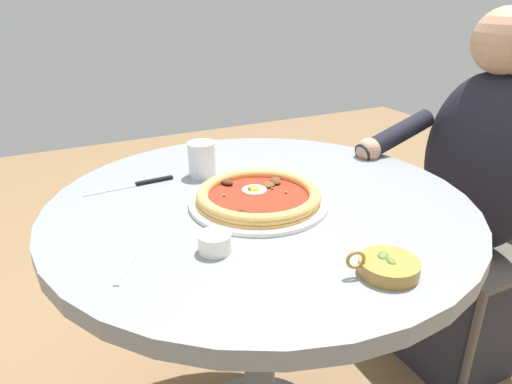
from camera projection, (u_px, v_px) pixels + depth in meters
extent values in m
cylinder|color=gray|center=(260.00, 208.00, 1.06)|extent=(0.95, 0.95, 0.04)
cylinder|color=slate|center=(260.00, 335.00, 1.21)|extent=(0.08, 0.08, 0.69)
cylinder|color=white|center=(259.00, 202.00, 1.04)|extent=(0.31, 0.31, 0.01)
cylinder|color=tan|center=(259.00, 199.00, 1.03)|extent=(0.27, 0.27, 0.01)
torus|color=tan|center=(259.00, 195.00, 1.03)|extent=(0.27, 0.27, 0.03)
cylinder|color=#A82314|center=(259.00, 197.00, 1.03)|extent=(0.26, 0.26, 0.00)
cylinder|color=white|center=(254.00, 190.00, 1.06)|extent=(0.06, 0.06, 0.00)
ellipsoid|color=yellow|center=(254.00, 189.00, 1.06)|extent=(0.02, 0.02, 0.02)
ellipsoid|color=brown|center=(239.00, 213.00, 0.95)|extent=(0.03, 0.02, 0.01)
ellipsoid|color=brown|center=(275.00, 179.00, 1.11)|extent=(0.02, 0.03, 0.01)
ellipsoid|color=#4C2D19|center=(276.00, 181.00, 1.10)|extent=(0.04, 0.03, 0.01)
ellipsoid|color=brown|center=(269.00, 184.00, 1.08)|extent=(0.04, 0.04, 0.01)
ellipsoid|color=brown|center=(252.00, 188.00, 1.06)|extent=(0.03, 0.03, 0.01)
ellipsoid|color=#3D2314|center=(242.00, 213.00, 0.95)|extent=(0.04, 0.03, 0.01)
ellipsoid|color=#3D2314|center=(227.00, 182.00, 1.09)|extent=(0.04, 0.03, 0.01)
ellipsoid|color=#2D6B28|center=(224.00, 195.00, 1.03)|extent=(0.01, 0.01, 0.00)
ellipsoid|color=#2D6B28|center=(286.00, 192.00, 1.04)|extent=(0.01, 0.01, 0.00)
ellipsoid|color=#2D6B28|center=(272.00, 188.00, 1.06)|extent=(0.01, 0.01, 0.00)
cylinder|color=silver|center=(202.00, 159.00, 1.18)|extent=(0.07, 0.07, 0.09)
cylinder|color=silver|center=(202.00, 169.00, 1.19)|extent=(0.06, 0.06, 0.04)
cube|color=silver|center=(110.00, 190.00, 1.11)|extent=(0.02, 0.12, 0.00)
cube|color=black|center=(154.00, 181.00, 1.15)|extent=(0.02, 0.09, 0.01)
cylinder|color=white|center=(215.00, 243.00, 0.85)|extent=(0.06, 0.06, 0.04)
cylinder|color=olive|center=(215.00, 239.00, 0.85)|extent=(0.05, 0.05, 0.01)
cylinder|color=olive|center=(389.00, 267.00, 0.79)|extent=(0.10, 0.10, 0.03)
torus|color=olive|center=(356.00, 260.00, 0.77)|extent=(0.02, 0.03, 0.03)
ellipsoid|color=#516B2D|center=(383.00, 257.00, 0.80)|extent=(0.02, 0.02, 0.02)
ellipsoid|color=#516B2D|center=(391.00, 264.00, 0.78)|extent=(0.02, 0.02, 0.02)
ellipsoid|color=#516B2D|center=(384.00, 256.00, 0.80)|extent=(0.02, 0.02, 0.02)
ellipsoid|color=#516B2D|center=(390.00, 261.00, 0.78)|extent=(0.02, 0.02, 0.02)
ellipsoid|color=#516B2D|center=(382.00, 259.00, 0.79)|extent=(0.02, 0.02, 0.02)
cube|color=#BCBCC1|center=(132.00, 257.00, 0.84)|extent=(0.16, 0.10, 0.00)
cube|color=#282833|center=(453.00, 304.00, 1.55)|extent=(0.34, 0.28, 0.45)
ellipsoid|color=black|center=(482.00, 165.00, 1.36)|extent=(0.38, 0.22, 0.53)
sphere|color=tan|center=(508.00, 41.00, 1.22)|extent=(0.17, 0.17, 0.17)
cylinder|color=black|center=(395.00, 135.00, 1.35)|extent=(0.08, 0.27, 0.12)
sphere|color=tan|center=(369.00, 150.00, 1.32)|extent=(0.07, 0.07, 0.07)
cube|color=#504A45|center=(477.00, 243.00, 1.48)|extent=(0.42, 0.42, 0.02)
cylinder|color=#4C4742|center=(382.00, 287.00, 1.65)|extent=(0.02, 0.02, 0.44)
cylinder|color=#4C4742|center=(469.00, 356.00, 1.34)|extent=(0.02, 0.02, 0.44)
cylinder|color=#4C4742|center=(460.00, 261.00, 1.81)|extent=(0.02, 0.02, 0.44)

